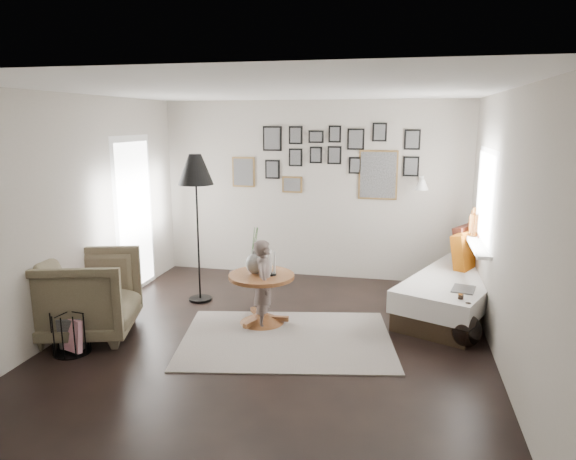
% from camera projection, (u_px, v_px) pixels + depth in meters
% --- Properties ---
extents(ground, '(4.80, 4.80, 0.00)m').
position_uv_depth(ground, '(274.00, 339.00, 5.54)').
color(ground, black).
rests_on(ground, ground).
extents(wall_back, '(4.50, 0.00, 4.50)m').
position_uv_depth(wall_back, '(312.00, 190.00, 7.56)').
color(wall_back, '#A39B8F').
rests_on(wall_back, ground).
extents(wall_front, '(4.50, 0.00, 4.50)m').
position_uv_depth(wall_front, '(172.00, 298.00, 2.98)').
color(wall_front, '#A39B8F').
rests_on(wall_front, ground).
extents(wall_left, '(0.00, 4.80, 4.80)m').
position_uv_depth(wall_left, '(78.00, 212.00, 5.74)').
color(wall_left, '#A39B8F').
rests_on(wall_left, ground).
extents(wall_right, '(0.00, 4.80, 4.80)m').
position_uv_depth(wall_right, '(506.00, 231.00, 4.80)').
color(wall_right, '#A39B8F').
rests_on(wall_right, ground).
extents(ceiling, '(4.80, 4.80, 0.00)m').
position_uv_depth(ceiling, '(272.00, 90.00, 5.00)').
color(ceiling, white).
rests_on(ceiling, wall_back).
extents(door_left, '(0.00, 2.14, 2.14)m').
position_uv_depth(door_left, '(134.00, 216.00, 6.94)').
color(door_left, white).
rests_on(door_left, wall_left).
extents(window_right, '(0.15, 1.32, 1.30)m').
position_uv_depth(window_right, '(475.00, 237.00, 6.17)').
color(window_right, white).
rests_on(window_right, wall_right).
extents(gallery_wall, '(2.74, 0.03, 1.08)m').
position_uv_depth(gallery_wall, '(332.00, 161.00, 7.39)').
color(gallery_wall, brown).
rests_on(gallery_wall, wall_back).
extents(wall_sconce, '(0.18, 0.36, 0.16)m').
position_uv_depth(wall_sconce, '(422.00, 184.00, 6.95)').
color(wall_sconce, white).
rests_on(wall_sconce, wall_back).
extents(rug, '(2.49, 1.95, 0.01)m').
position_uv_depth(rug, '(287.00, 339.00, 5.51)').
color(rug, silver).
rests_on(rug, ground).
extents(pedestal_table, '(0.75, 0.75, 0.59)m').
position_uv_depth(pedestal_table, '(262.00, 301.00, 5.91)').
color(pedestal_table, brown).
rests_on(pedestal_table, ground).
extents(vase, '(0.22, 0.22, 0.54)m').
position_uv_depth(vase, '(255.00, 259.00, 5.84)').
color(vase, black).
rests_on(vase, pedestal_table).
extents(candles, '(0.13, 0.13, 0.28)m').
position_uv_depth(candles, '(271.00, 263.00, 5.79)').
color(candles, black).
rests_on(candles, pedestal_table).
extents(daybed, '(1.65, 2.26, 1.03)m').
position_uv_depth(daybed, '(457.00, 286.00, 6.32)').
color(daybed, black).
rests_on(daybed, ground).
extents(magazine_on_daybed, '(0.30, 0.36, 0.02)m').
position_uv_depth(magazine_on_daybed, '(463.00, 289.00, 5.67)').
color(magazine_on_daybed, black).
rests_on(magazine_on_daybed, daybed).
extents(armchair, '(1.25, 1.23, 0.92)m').
position_uv_depth(armchair, '(87.00, 295.00, 5.56)').
color(armchair, brown).
rests_on(armchair, ground).
extents(armchair_cushion, '(0.51, 0.52, 0.19)m').
position_uv_depth(armchair_cushion, '(90.00, 291.00, 5.60)').
color(armchair_cushion, silver).
rests_on(armchair_cushion, armchair).
extents(floor_lamp, '(0.44, 0.44, 1.90)m').
position_uv_depth(floor_lamp, '(196.00, 175.00, 6.39)').
color(floor_lamp, black).
rests_on(floor_lamp, ground).
extents(magazine_basket, '(0.40, 0.40, 0.44)m').
position_uv_depth(magazine_basket, '(71.00, 332.00, 5.17)').
color(magazine_basket, black).
rests_on(magazine_basket, ground).
extents(demijohn_large, '(0.35, 0.35, 0.53)m').
position_uv_depth(demijohn_large, '(459.00, 323.00, 5.43)').
color(demijohn_large, black).
rests_on(demijohn_large, ground).
extents(demijohn_small, '(0.31, 0.31, 0.48)m').
position_uv_depth(demijohn_small, '(466.00, 330.00, 5.31)').
color(demijohn_small, black).
rests_on(demijohn_small, ground).
extents(child, '(0.31, 0.41, 1.01)m').
position_uv_depth(child, '(265.00, 284.00, 5.78)').
color(child, brown).
rests_on(child, ground).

